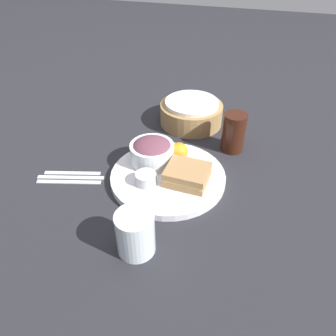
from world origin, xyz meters
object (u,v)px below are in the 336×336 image
Objects in this scene: knife at (71,177)px; salad_bowl at (152,151)px; water_glass at (136,233)px; plate at (168,177)px; drink_glass at (234,132)px; fork at (69,182)px; dressing_cup at (146,178)px; spoon at (72,173)px; sandwich at (187,175)px; bread_basket at (191,113)px.

salad_bowl is at bearing -165.53° from knife.
water_glass is (0.25, -0.17, 0.05)m from knife.
plate is at bearing -180.00° from knife.
water_glass is (-0.14, -0.42, -0.01)m from drink_glass.
salad_bowl is at bearing -161.04° from fork.
salad_bowl reaches higher than knife.
drink_glass is 0.68× the size of fork.
drink_glass is 0.65× the size of knife.
knife is at bearing -175.54° from dressing_cup.
plate is 0.25m from spoon.
water_glass is (-0.05, -0.22, 0.01)m from sandwich.
fork and knife have the same top height.
spoon is at bearing -90.00° from fork.
salad_bowl is 0.28m from water_glass.
water_glass is (0.00, -0.23, 0.04)m from plate.
spoon is at bearing -155.61° from salad_bowl.
dressing_cup is at bearing 164.98° from spoon.
drink_glass is 0.19m from bread_basket.
fork is at bearing -161.35° from plate.
salad_bowl is 0.23m from fork.
drink_glass is (0.19, 0.14, 0.00)m from salad_bowl.
drink_glass is 0.57× the size of bread_basket.
drink_glass is at bearing -159.43° from fork.
water_glass reaches higher than sandwich.
bread_basket is at bearing 101.18° from sandwich.
fork is 1.73× the size of water_glass.
plate is 0.23m from water_glass.
drink_glass is 0.47m from fork.
fork is at bearing 90.00° from spoon.
drink_glass is 0.44m from water_glass.
salad_bowl is at bearing -100.23° from bread_basket.
sandwich reaches higher than dressing_cup.
salad_bowl is 1.03× the size of drink_glass.
dressing_cup is (0.01, -0.09, -0.02)m from salad_bowl.
bread_basket is at bearing 79.77° from salad_bowl.
bread_basket reaches higher than plate.
spoon is (-0.01, 0.03, 0.00)m from fork.
sandwich reaches higher than plate.
plate is 2.72× the size of sandwich.
fork is at bearing 148.62° from water_glass.
dressing_cup is 0.30× the size of knife.
water_glass is at bearing -76.30° from dressing_cup.
plate is 1.98× the size of spoon.
plate is 5.60× the size of dressing_cup.
fork is (-0.29, -0.07, -0.04)m from sandwich.
knife is at bearing -150.93° from salad_bowl.
water_glass is (0.06, -0.27, -0.00)m from salad_bowl.
drink_glass is 0.46m from knife.
spoon is at bearing -90.00° from knife.
plate is 1.78× the size of fork.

